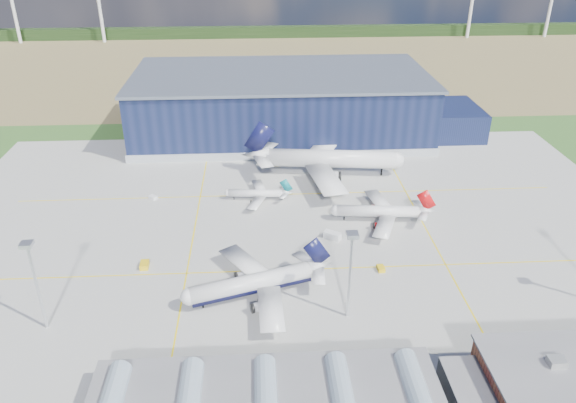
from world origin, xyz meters
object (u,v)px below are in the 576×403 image
object	(u,v)px
light_mast_west	(33,272)
gse_cart_b	(153,197)
airliner_widebody	(331,150)
light_mast_center	(351,262)
airliner_red	(378,206)
car_b	(534,359)
gse_tug_c	(276,163)
airliner_navy	(251,275)
gse_tug_a	(144,265)
airliner_regional	(255,190)
hangar	(287,107)
gse_tug_b	(381,269)
gse_van_b	(332,236)

from	to	relation	value
light_mast_west	gse_cart_b	bearing A→B (deg)	77.34
airliner_widebody	gse_cart_b	size ratio (longest dim) A/B	21.75
gse_cart_b	light_mast_center	bearing A→B (deg)	-100.31
airliner_red	gse_cart_b	distance (m)	74.44
airliner_red	car_b	distance (m)	66.00
airliner_widebody	gse_tug_c	world-z (taller)	airliner_widebody
airliner_navy	gse_cart_b	size ratio (longest dim) A/B	14.70
light_mast_west	car_b	distance (m)	109.90
gse_tug_a	light_mast_center	bearing A→B (deg)	-26.90
airliner_regional	car_b	distance (m)	98.43
airliner_navy	gse_tug_a	world-z (taller)	airliner_navy
light_mast_center	gse_tug_c	bearing A→B (deg)	98.53
airliner_widebody	airliner_regional	bearing A→B (deg)	-139.13
airliner_widebody	hangar	bearing A→B (deg)	113.12
airliner_regional	gse_cart_b	xyz separation A→B (m)	(-34.23, 2.55, -3.19)
light_mast_center	car_b	bearing A→B (deg)	-24.62
gse_tug_a	airliner_widebody	bearing A→B (deg)	42.16
airliner_navy	airliner_red	bearing A→B (deg)	-154.79
light_mast_west	gse_tug_b	world-z (taller)	light_mast_west
light_mast_center	airliner_regional	xyz separation A→B (m)	(-21.36, 61.61, -11.65)
airliner_regional	gse_van_b	size ratio (longest dim) A/B	4.68
hangar	light_mast_west	distance (m)	139.77
gse_tug_c	gse_cart_b	distance (m)	49.62
gse_tug_a	light_mast_west	bearing A→B (deg)	-130.45
airliner_widebody	gse_tug_a	bearing A→B (deg)	-128.86
airliner_red	gse_van_b	size ratio (longest dim) A/B	6.59
gse_tug_a	gse_van_b	size ratio (longest dim) A/B	0.73
gse_tug_a	airliner_regional	bearing A→B (deg)	49.14
light_mast_center	gse_van_b	size ratio (longest dim) A/B	4.64
light_mast_center	car_b	distance (m)	43.87
airliner_regional	car_b	bearing A→B (deg)	131.50
gse_tug_c	car_b	world-z (taller)	gse_tug_c
airliner_red	gse_van_b	xyz separation A→B (m)	(-15.35, -9.88, -4.20)
car_b	airliner_regional	bearing A→B (deg)	53.08
light_mast_center	gse_tug_c	xyz separation A→B (m)	(-13.59, 90.57, -14.71)
light_mast_center	gse_cart_b	bearing A→B (deg)	130.91
gse_tug_a	gse_tug_b	world-z (taller)	gse_tug_a
gse_tug_b	gse_tug_c	size ratio (longest dim) A/B	0.84
gse_tug_a	gse_cart_b	xyz separation A→B (m)	(-3.99, 40.64, -0.17)
hangar	gse_tug_c	xyz separation A→B (m)	(-6.40, -34.24, -10.90)
gse_tug_a	gse_tug_c	bearing A→B (deg)	58.04
airliner_widebody	car_b	distance (m)	102.84
gse_tug_a	gse_van_b	distance (m)	53.76
airliner_red	airliner_widebody	size ratio (longest dim) A/B	0.56
airliner_red	airliner_regional	bearing A→B (deg)	-18.09
light_mast_west	airliner_navy	xyz separation A→B (m)	(47.37, 8.92, -8.94)
airliner_red	car_b	bearing A→B (deg)	114.52
car_b	hangar	bearing A→B (deg)	33.78
light_mast_center	gse_cart_b	distance (m)	86.18
hangar	gse_van_b	distance (m)	90.56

